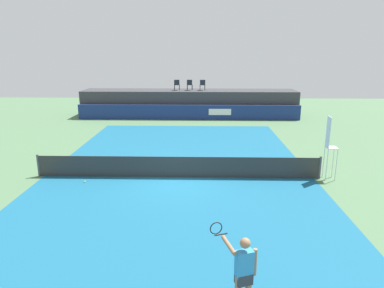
{
  "coord_description": "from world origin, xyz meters",
  "views": [
    {
      "loc": [
        1.01,
        -14.63,
        5.42
      ],
      "look_at": [
        0.58,
        2.0,
        1.0
      ],
      "focal_mm": 32.87,
      "sensor_mm": 36.0,
      "label": 1
    }
  ],
  "objects_px": {
    "net_post_near": "(38,165)",
    "net_post_far": "(320,168)",
    "tennis_player": "(243,273)",
    "spectator_chair_left": "(190,84)",
    "tennis_ball": "(85,182)",
    "umpire_chair": "(329,144)",
    "spectator_chair_center": "(203,84)",
    "spectator_chair_far_left": "(177,84)"
  },
  "relations": [
    {
      "from": "net_post_near",
      "to": "net_post_far",
      "type": "bearing_deg",
      "value": 0.0
    },
    {
      "from": "tennis_player",
      "to": "spectator_chair_left",
      "type": "bearing_deg",
      "value": 94.57
    },
    {
      "from": "net_post_far",
      "to": "tennis_ball",
      "type": "relative_size",
      "value": 14.71
    },
    {
      "from": "umpire_chair",
      "to": "net_post_near",
      "type": "height_order",
      "value": "umpire_chair"
    },
    {
      "from": "spectator_chair_left",
      "to": "umpire_chair",
      "type": "relative_size",
      "value": 0.32
    },
    {
      "from": "spectator_chair_left",
      "to": "spectator_chair_center",
      "type": "bearing_deg",
      "value": -2.56
    },
    {
      "from": "spectator_chair_far_left",
      "to": "tennis_ball",
      "type": "distance_m",
      "value": 16.31
    },
    {
      "from": "spectator_chair_left",
      "to": "tennis_ball",
      "type": "distance_m",
      "value": 16.59
    },
    {
      "from": "spectator_chair_far_left",
      "to": "tennis_ball",
      "type": "bearing_deg",
      "value": -100.32
    },
    {
      "from": "umpire_chair",
      "to": "net_post_far",
      "type": "xyz_separation_m",
      "value": [
        -0.3,
        0.0,
        -1.09
      ]
    },
    {
      "from": "spectator_chair_far_left",
      "to": "tennis_player",
      "type": "distance_m",
      "value": 23.59
    },
    {
      "from": "net_post_far",
      "to": "tennis_ball",
      "type": "height_order",
      "value": "net_post_far"
    },
    {
      "from": "spectator_chair_far_left",
      "to": "umpire_chair",
      "type": "xyz_separation_m",
      "value": [
        7.54,
        -15.1,
        -1.11
      ]
    },
    {
      "from": "spectator_chair_left",
      "to": "net_post_near",
      "type": "height_order",
      "value": "spectator_chair_left"
    },
    {
      "from": "net_post_near",
      "to": "net_post_far",
      "type": "height_order",
      "value": "same"
    },
    {
      "from": "tennis_player",
      "to": "tennis_ball",
      "type": "distance_m",
      "value": 9.54
    },
    {
      "from": "umpire_chair",
      "to": "spectator_chair_center",
      "type": "bearing_deg",
      "value": 109.61
    },
    {
      "from": "spectator_chair_center",
      "to": "net_post_near",
      "type": "bearing_deg",
      "value": -115.84
    },
    {
      "from": "net_post_near",
      "to": "tennis_player",
      "type": "xyz_separation_m",
      "value": [
        8.1,
        -8.24,
        0.46
      ]
    },
    {
      "from": "umpire_chair",
      "to": "tennis_ball",
      "type": "relative_size",
      "value": 40.59
    },
    {
      "from": "tennis_player",
      "to": "spectator_chair_center",
      "type": "bearing_deg",
      "value": 91.93
    },
    {
      "from": "spectator_chair_center",
      "to": "tennis_ball",
      "type": "distance_m",
      "value": 16.83
    },
    {
      "from": "spectator_chair_far_left",
      "to": "spectator_chair_center",
      "type": "height_order",
      "value": "same"
    },
    {
      "from": "spectator_chair_center",
      "to": "net_post_far",
      "type": "height_order",
      "value": "spectator_chair_center"
    },
    {
      "from": "spectator_chair_far_left",
      "to": "tennis_player",
      "type": "xyz_separation_m",
      "value": [
        2.94,
        -23.34,
        -1.73
      ]
    },
    {
      "from": "spectator_chair_center",
      "to": "net_post_near",
      "type": "xyz_separation_m",
      "value": [
        -7.32,
        -15.11,
        -2.19
      ]
    },
    {
      "from": "umpire_chair",
      "to": "net_post_far",
      "type": "relative_size",
      "value": 2.76
    },
    {
      "from": "spectator_chair_left",
      "to": "tennis_ball",
      "type": "bearing_deg",
      "value": -103.98
    },
    {
      "from": "umpire_chair",
      "to": "net_post_near",
      "type": "bearing_deg",
      "value": 180.0
    },
    {
      "from": "spectator_chair_far_left",
      "to": "net_post_near",
      "type": "bearing_deg",
      "value": -108.87
    },
    {
      "from": "spectator_chair_far_left",
      "to": "net_post_near",
      "type": "distance_m",
      "value": 16.11
    },
    {
      "from": "spectator_chair_far_left",
      "to": "net_post_far",
      "type": "relative_size",
      "value": 0.89
    },
    {
      "from": "spectator_chair_center",
      "to": "net_post_far",
      "type": "relative_size",
      "value": 0.89
    },
    {
      "from": "spectator_chair_far_left",
      "to": "umpire_chair",
      "type": "distance_m",
      "value": 16.92
    },
    {
      "from": "spectator_chair_center",
      "to": "spectator_chair_far_left",
      "type": "bearing_deg",
      "value": -179.9
    },
    {
      "from": "net_post_near",
      "to": "tennis_ball",
      "type": "relative_size",
      "value": 14.71
    },
    {
      "from": "spectator_chair_far_left",
      "to": "tennis_player",
      "type": "bearing_deg",
      "value": -82.82
    },
    {
      "from": "net_post_far",
      "to": "tennis_ball",
      "type": "xyz_separation_m",
      "value": [
        -10.12,
        -0.73,
        -0.46
      ]
    },
    {
      "from": "tennis_ball",
      "to": "spectator_chair_left",
      "type": "bearing_deg",
      "value": 76.02
    },
    {
      "from": "spectator_chair_left",
      "to": "net_post_far",
      "type": "distance_m",
      "value": 16.51
    },
    {
      "from": "spectator_chair_center",
      "to": "spectator_chair_left",
      "type": "bearing_deg",
      "value": 177.44
    },
    {
      "from": "spectator_chair_center",
      "to": "tennis_player",
      "type": "height_order",
      "value": "spectator_chair_center"
    }
  ]
}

